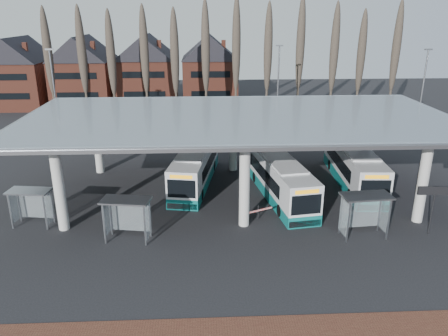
{
  "coord_description": "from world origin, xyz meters",
  "views": [
    {
      "loc": [
        -2.63,
        -24.0,
        13.62
      ],
      "look_at": [
        -1.13,
        7.0,
        2.51
      ],
      "focal_mm": 35.0,
      "sensor_mm": 36.0,
      "label": 1
    }
  ],
  "objects_px": {
    "bus_2": "(279,178)",
    "shelter_0": "(31,199)",
    "bus_1": "(195,166)",
    "shelter_1": "(127,210)",
    "bus_3": "(353,166)",
    "shelter_2": "(364,206)"
  },
  "relations": [
    {
      "from": "bus_1",
      "to": "bus_2",
      "type": "xyz_separation_m",
      "value": [
        6.56,
        -3.1,
        0.01
      ]
    },
    {
      "from": "bus_1",
      "to": "shelter_1",
      "type": "relative_size",
      "value": 3.54
    },
    {
      "from": "bus_1",
      "to": "bus_3",
      "type": "distance_m",
      "value": 13.2
    },
    {
      "from": "bus_2",
      "to": "shelter_2",
      "type": "xyz_separation_m",
      "value": [
        4.26,
        -6.66,
        0.64
      ]
    },
    {
      "from": "bus_2",
      "to": "shelter_2",
      "type": "height_order",
      "value": "bus_2"
    },
    {
      "from": "bus_3",
      "to": "shelter_2",
      "type": "height_order",
      "value": "bus_3"
    },
    {
      "from": "bus_1",
      "to": "bus_3",
      "type": "height_order",
      "value": "bus_3"
    },
    {
      "from": "bus_2",
      "to": "bus_3",
      "type": "xyz_separation_m",
      "value": [
        6.62,
        2.45,
        0.04
      ]
    },
    {
      "from": "bus_1",
      "to": "shelter_1",
      "type": "bearing_deg",
      "value": -103.83
    },
    {
      "from": "bus_3",
      "to": "bus_2",
      "type": "bearing_deg",
      "value": -156.43
    },
    {
      "from": "bus_2",
      "to": "shelter_2",
      "type": "distance_m",
      "value": 7.93
    },
    {
      "from": "bus_1",
      "to": "shelter_0",
      "type": "relative_size",
      "value": 3.87
    },
    {
      "from": "bus_2",
      "to": "shelter_2",
      "type": "relative_size",
      "value": 3.52
    },
    {
      "from": "bus_1",
      "to": "shelter_2",
      "type": "xyz_separation_m",
      "value": [
        10.82,
        -9.76,
        0.64
      ]
    },
    {
      "from": "shelter_1",
      "to": "shelter_0",
      "type": "bearing_deg",
      "value": 169.74
    },
    {
      "from": "bus_1",
      "to": "shelter_0",
      "type": "height_order",
      "value": "bus_1"
    },
    {
      "from": "bus_2",
      "to": "shelter_0",
      "type": "relative_size",
      "value": 3.89
    },
    {
      "from": "bus_3",
      "to": "shelter_1",
      "type": "xyz_separation_m",
      "value": [
        -17.29,
        -8.85,
        0.53
      ]
    },
    {
      "from": "bus_3",
      "to": "shelter_0",
      "type": "distance_m",
      "value": 24.89
    },
    {
      "from": "bus_2",
      "to": "shelter_1",
      "type": "distance_m",
      "value": 12.45
    },
    {
      "from": "bus_3",
      "to": "bus_1",
      "type": "bearing_deg",
      "value": -179.55
    },
    {
      "from": "shelter_2",
      "to": "bus_2",
      "type": "bearing_deg",
      "value": 117.77
    }
  ]
}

